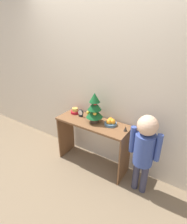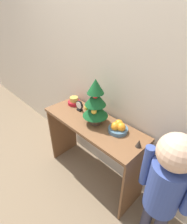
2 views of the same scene
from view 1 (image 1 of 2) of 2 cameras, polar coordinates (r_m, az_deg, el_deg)
The scene contains 9 objects.
ground_plane at distance 2.83m, azimuth -2.65°, elevation -18.54°, with size 12.00×12.00×0.00m, color #7A664C.
back_wall at distance 2.52m, azimuth 2.78°, elevation 8.91°, with size 7.00×0.05×2.50m, color beige.
console_table at distance 2.61m, azimuth -0.31°, elevation -6.76°, with size 1.09×0.40×0.76m.
mini_tree at distance 2.41m, azimuth 0.31°, elevation 1.26°, with size 0.24×0.24×0.44m.
fruit_bowl at distance 2.42m, azimuth 5.64°, elevation -3.38°, with size 0.17×0.17×0.10m.
singing_bowl at distance 2.77m, azimuth -6.04°, elevation 0.29°, with size 0.14×0.14×0.09m.
desk_clock at distance 2.65m, azimuth -4.22°, elevation -0.37°, with size 0.09×0.04×0.11m.
figurine at distance 2.31m, azimuth 10.39°, elevation -5.42°, with size 0.05×0.05×0.07m.
child_figure at distance 2.20m, azimuth 16.30°, elevation -10.76°, with size 0.38×0.24×1.11m.
Camera 1 is at (1.22, -1.64, 1.96)m, focal length 28.00 mm.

